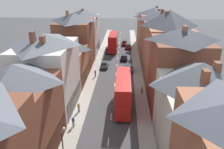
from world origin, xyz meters
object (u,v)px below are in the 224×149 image
object	(u,v)px
double_decker_bus_mid_street	(123,91)
pedestrian_far_right	(95,73)
pedestrian_mid_left	(73,121)
car_mid_white	(128,46)
pedestrian_mid_right	(79,107)
car_mid_black	(129,68)
pedestrian_far_left	(142,89)
car_far_grey	(104,65)
car_near_blue	(124,57)
double_decker_bus_lead	(113,42)
car_parked_left_a	(108,50)
car_parked_right_b	(124,43)

from	to	relation	value
double_decker_bus_mid_street	pedestrian_far_right	xyz separation A→B (m)	(-6.32, 12.25, -1.78)
double_decker_bus_mid_street	pedestrian_mid_left	distance (m)	9.79
car_mid_white	pedestrian_mid_right	bearing A→B (deg)	-102.04
car_mid_black	pedestrian_far_left	size ratio (longest dim) A/B	2.54
car_far_grey	pedestrian_mid_right	distance (m)	21.27
car_near_blue	car_mid_black	world-z (taller)	car_mid_black
car_near_blue	pedestrian_far_left	distance (m)	20.60
double_decker_bus_lead	pedestrian_far_left	size ratio (longest dim) A/B	6.71
car_parked_left_a	car_far_grey	xyz separation A→B (m)	(0.00, -13.08, -0.05)
pedestrian_far_right	car_mid_black	bearing A→B (deg)	28.41
car_near_blue	car_far_grey	xyz separation A→B (m)	(-4.90, -6.39, 0.01)
car_parked_left_a	car_far_grey	distance (m)	13.08
pedestrian_mid_left	double_decker_bus_mid_street	bearing A→B (deg)	42.70
double_decker_bus_lead	double_decker_bus_mid_street	bearing A→B (deg)	-84.04
car_far_grey	pedestrian_mid_left	xyz separation A→B (m)	(-2.18, -25.12, 0.23)
car_parked_right_b	pedestrian_mid_right	bearing A→B (deg)	-99.20
car_parked_right_b	pedestrian_mid_left	world-z (taller)	pedestrian_mid_left
pedestrian_far_right	car_near_blue	bearing A→B (deg)	63.55
double_decker_bus_mid_street	car_mid_black	xyz separation A→B (m)	(1.31, 16.38, -1.96)
double_decker_bus_lead	car_mid_white	world-z (taller)	double_decker_bus_lead
car_mid_black	pedestrian_mid_right	xyz separation A→B (m)	(-8.41, -18.94, 0.18)
car_near_blue	car_parked_left_a	world-z (taller)	car_parked_left_a
car_far_grey	pedestrian_far_left	bearing A→B (deg)	-58.79
pedestrian_mid_right	pedestrian_far_right	size ratio (longest dim) A/B	1.00
car_mid_black	car_far_grey	distance (m)	6.58
double_decker_bus_mid_street	car_mid_white	bearing A→B (deg)	87.97
pedestrian_far_left	double_decker_bus_lead	bearing A→B (deg)	103.45
pedestrian_far_left	car_mid_white	bearing A→B (deg)	93.96
car_far_grey	pedestrian_far_right	xyz separation A→B (m)	(-1.43, -6.34, 0.23)
car_mid_white	car_far_grey	distance (m)	19.29
double_decker_bus_mid_street	car_mid_white	distance (m)	36.93
pedestrian_far_left	pedestrian_far_right	distance (m)	12.43
car_mid_black	double_decker_bus_mid_street	bearing A→B (deg)	-94.57
car_mid_black	pedestrian_far_left	world-z (taller)	pedestrian_far_left
car_mid_white	car_parked_right_b	bearing A→B (deg)	106.16
car_mid_white	pedestrian_mid_right	world-z (taller)	pedestrian_mid_right
double_decker_bus_lead	car_parked_right_b	bearing A→B (deg)	62.16
pedestrian_mid_left	car_parked_left_a	bearing A→B (deg)	86.73
car_parked_left_a	double_decker_bus_mid_street	bearing A→B (deg)	-81.22
double_decker_bus_mid_street	car_far_grey	size ratio (longest dim) A/B	2.80
double_decker_bus_lead	double_decker_bus_mid_street	distance (m)	34.70
double_decker_bus_mid_street	car_parked_left_a	size ratio (longest dim) A/B	2.58
pedestrian_far_right	car_parked_left_a	bearing A→B (deg)	85.78
pedestrian_mid_left	pedestrian_far_left	xyz separation A→B (m)	(10.61, 11.21, 0.00)
pedestrian_far_left	pedestrian_mid_left	bearing A→B (deg)	-133.42
car_mid_black	car_parked_right_b	bearing A→B (deg)	92.98
car_parked_left_a	car_mid_black	size ratio (longest dim) A/B	1.02
car_far_grey	car_parked_right_b	distance (m)	23.27
car_parked_right_b	pedestrian_mid_left	distance (m)	48.39
car_mid_white	pedestrian_mid_right	xyz separation A→B (m)	(-8.41, -39.42, 0.21)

